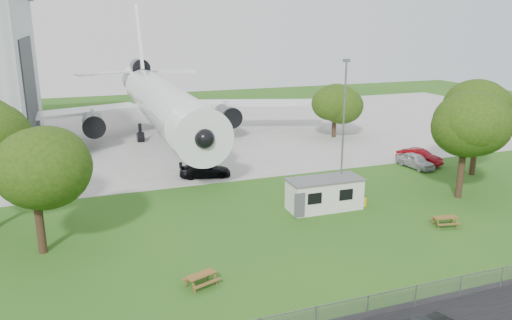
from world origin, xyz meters
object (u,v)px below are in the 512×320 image
object	(u,v)px
airliner	(159,99)
picnic_west	(201,286)
site_cabin	(325,194)
picnic_east	(444,226)

from	to	relation	value
airliner	picnic_west	bearing A→B (deg)	-96.34
airliner	site_cabin	distance (m)	31.79
site_cabin	picnic_west	xyz separation A→B (m)	(-12.63, -8.75, -1.31)
airliner	picnic_east	bearing A→B (deg)	-67.70
site_cabin	picnic_west	distance (m)	15.42
site_cabin	picnic_east	xyz separation A→B (m)	(6.86, -6.45, -1.31)
site_cabin	picnic_west	world-z (taller)	site_cabin
picnic_west	picnic_east	xyz separation A→B (m)	(19.49, 2.30, 0.00)
site_cabin	picnic_east	bearing A→B (deg)	-43.25
airliner	site_cabin	world-z (taller)	airliner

